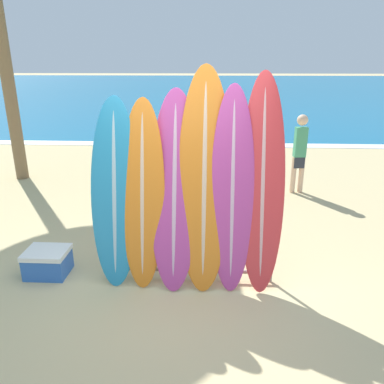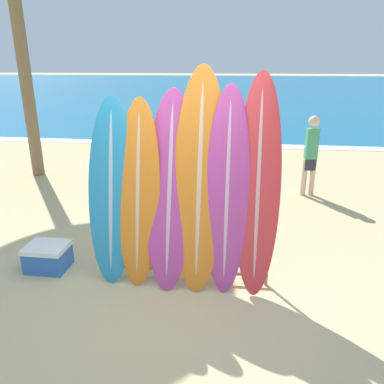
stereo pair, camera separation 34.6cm
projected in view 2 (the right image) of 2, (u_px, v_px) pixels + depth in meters
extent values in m
plane|color=tan|center=(160.00, 291.00, 4.24)|extent=(160.00, 160.00, 0.00)
cube|color=#146693|center=(234.00, 86.00, 39.46)|extent=(120.00, 60.00, 0.00)
cube|color=white|center=(212.00, 145.00, 11.65)|extent=(120.00, 0.60, 0.01)
cylinder|color=gray|center=(103.00, 244.00, 4.46)|extent=(0.04, 0.04, 0.81)
cylinder|color=gray|center=(268.00, 254.00, 4.23)|extent=(0.04, 0.04, 0.81)
cylinder|color=gray|center=(183.00, 218.00, 4.22)|extent=(1.98, 0.04, 0.04)
cylinder|color=gray|center=(183.00, 270.00, 4.44)|extent=(1.98, 0.04, 0.04)
ellipsoid|color=teal|center=(111.00, 192.00, 4.25)|extent=(0.55, 0.53, 2.12)
ellipsoid|color=#98BACC|center=(111.00, 192.00, 4.25)|extent=(0.10, 0.52, 2.04)
ellipsoid|color=orange|center=(138.00, 194.00, 4.22)|extent=(0.50, 0.57, 2.11)
ellipsoid|color=beige|center=(138.00, 194.00, 4.22)|extent=(0.09, 0.56, 2.03)
ellipsoid|color=#B23D8E|center=(170.00, 190.00, 4.20)|extent=(0.56, 0.76, 2.20)
ellipsoid|color=#CAA1BE|center=(170.00, 190.00, 4.20)|extent=(0.10, 0.74, 2.12)
ellipsoid|color=orange|center=(200.00, 180.00, 4.14)|extent=(0.60, 0.78, 2.45)
ellipsoid|color=beige|center=(200.00, 180.00, 4.14)|extent=(0.11, 0.76, 2.36)
ellipsoid|color=#B23D8E|center=(227.00, 190.00, 4.09)|extent=(0.48, 0.64, 2.26)
ellipsoid|color=#CAA1BE|center=(227.00, 190.00, 4.09)|extent=(0.09, 0.63, 2.17)
ellipsoid|color=red|center=(258.00, 185.00, 4.06)|extent=(0.49, 0.70, 2.39)
ellipsoid|color=#D59E9F|center=(258.00, 185.00, 4.06)|extent=(0.09, 0.68, 2.29)
cylinder|color=beige|center=(304.00, 177.00, 7.18)|extent=(0.10, 0.10, 0.73)
cylinder|color=beige|center=(312.00, 177.00, 7.18)|extent=(0.10, 0.10, 0.73)
cube|color=#282D38|center=(310.00, 164.00, 7.09)|extent=(0.22, 0.15, 0.22)
cube|color=#42996B|center=(312.00, 144.00, 6.96)|extent=(0.24, 0.17, 0.57)
sphere|color=beige|center=(314.00, 121.00, 6.83)|extent=(0.20, 0.20, 0.20)
cylinder|color=beige|center=(232.00, 146.00, 9.64)|extent=(0.11, 0.11, 0.80)
cylinder|color=beige|center=(239.00, 146.00, 9.64)|extent=(0.11, 0.11, 0.80)
cube|color=#CC4C3D|center=(236.00, 135.00, 9.55)|extent=(0.24, 0.17, 0.24)
cube|color=#3370BC|center=(237.00, 118.00, 9.41)|extent=(0.26, 0.19, 0.62)
sphere|color=beige|center=(238.00, 100.00, 9.26)|extent=(0.22, 0.22, 0.22)
cylinder|color=brown|center=(24.00, 69.00, 7.85)|extent=(0.26, 0.26, 4.60)
cube|color=#2D60B7|center=(48.00, 259.00, 4.67)|extent=(0.48, 0.40, 0.26)
cube|color=white|center=(47.00, 247.00, 4.62)|extent=(0.50, 0.41, 0.06)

